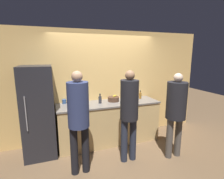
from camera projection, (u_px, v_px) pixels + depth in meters
ground_plane at (114, 149)px, 3.84m from camera, size 14.00×14.00×0.00m
wall_back at (104, 85)px, 4.26m from camera, size 5.20×0.06×2.60m
counter at (109, 122)px, 4.11m from camera, size 2.34×0.71×0.96m
refrigerator at (39, 112)px, 3.50m from camera, size 0.60×0.74×1.83m
person_left at (79, 114)px, 2.88m from camera, size 0.35×0.35×1.79m
person_center at (129, 109)px, 3.25m from camera, size 0.34×0.34×1.77m
person_right at (176, 107)px, 3.38m from camera, size 0.38×0.38×1.70m
fruit_bowl at (113, 99)px, 4.12m from camera, size 0.26×0.26×0.15m
utensil_crock at (131, 96)px, 4.39m from camera, size 0.13×0.13×0.28m
bottle_clear at (68, 103)px, 3.61m from camera, size 0.06×0.06×0.23m
bottle_amber at (140, 95)px, 4.36m from camera, size 0.06×0.06×0.20m
bottle_dark at (100, 99)px, 3.94m from camera, size 0.07×0.07×0.22m
cup_blue at (64, 101)px, 3.93m from camera, size 0.09×0.09×0.10m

